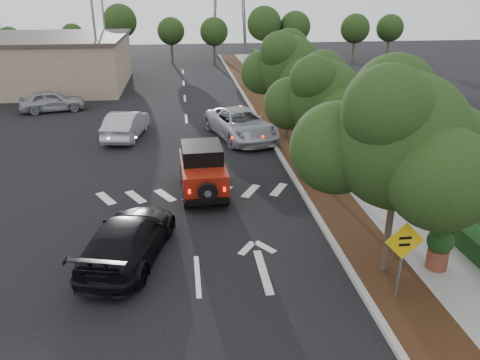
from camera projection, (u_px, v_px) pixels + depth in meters
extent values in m
plane|color=black|center=(198.00, 276.00, 14.04)|extent=(120.00, 120.00, 0.00)
cube|color=#9E9B93|center=(273.00, 143.00, 25.52)|extent=(0.20, 70.00, 0.15)
cube|color=black|center=(291.00, 143.00, 25.64)|extent=(1.80, 70.00, 0.12)
cube|color=gray|center=(324.00, 142.00, 25.86)|extent=(2.00, 70.00, 0.12)
cube|color=black|center=(349.00, 135.00, 25.89)|extent=(0.80, 70.00, 0.80)
cylinder|color=black|center=(184.00, 175.00, 20.46)|extent=(0.30, 0.78, 0.78)
cylinder|color=black|center=(218.00, 173.00, 20.68)|extent=(0.30, 0.78, 0.78)
cylinder|color=black|center=(187.00, 198.00, 18.24)|extent=(0.30, 0.78, 0.78)
cylinder|color=black|center=(225.00, 196.00, 18.46)|extent=(0.30, 0.78, 0.78)
cube|color=maroon|center=(203.00, 173.00, 19.25)|extent=(1.87, 3.65, 0.97)
cube|color=black|center=(202.00, 152.00, 19.21)|extent=(1.67, 2.03, 0.62)
cube|color=maroon|center=(200.00, 163.00, 20.53)|extent=(1.57, 1.06, 0.80)
cube|color=black|center=(208.00, 202.00, 17.72)|extent=(1.66, 0.23, 0.21)
cylinder|color=black|center=(208.00, 193.00, 17.43)|extent=(0.74, 0.24, 0.74)
cube|color=#FF190C|center=(189.00, 192.00, 17.51)|extent=(0.10, 0.04, 0.17)
cube|color=#FF190C|center=(225.00, 189.00, 17.70)|extent=(0.10, 0.04, 0.17)
imported|color=#B3B6BB|center=(241.00, 124.00, 26.38)|extent=(4.13, 6.32, 1.62)
imported|color=black|center=(128.00, 239.00, 14.67)|extent=(3.21, 5.32, 1.44)
imported|color=#A3A5AA|center=(126.00, 124.00, 26.53)|extent=(2.38, 4.82, 1.52)
imported|color=#94969A|center=(52.00, 101.00, 32.05)|extent=(4.52, 2.62, 1.45)
cylinder|color=slate|center=(401.00, 264.00, 12.53)|extent=(0.07, 0.07, 2.12)
cube|color=#E9B90C|center=(405.00, 241.00, 12.22)|extent=(1.08, 0.04, 1.08)
cube|color=black|center=(405.00, 238.00, 12.17)|extent=(0.34, 0.01, 0.08)
cube|color=black|center=(404.00, 245.00, 12.24)|extent=(0.30, 0.01, 0.08)
cylinder|color=brown|center=(437.00, 258.00, 14.13)|extent=(0.70, 0.70, 0.63)
sphere|color=black|center=(440.00, 241.00, 13.90)|extent=(0.78, 0.78, 0.78)
imported|color=black|center=(441.00, 238.00, 13.86)|extent=(0.73, 0.65, 0.74)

